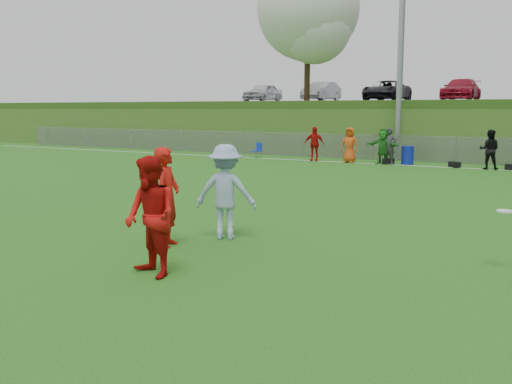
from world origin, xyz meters
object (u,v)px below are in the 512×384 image
Objects in this scene: recycling_bin at (408,155)px; player_blue at (226,192)px; frisbee at (505,211)px; player_red_center at (151,217)px; player_red_left at (167,197)px.

player_blue is at bearing -87.11° from recycling_bin.
frisbee reaches higher than recycling_bin.
player_blue is at bearing 119.47° from player_red_center.
recycling_bin is at bearing 114.82° from player_red_center.
player_red_center reaches higher than frisbee.
player_blue is 17.09m from recycling_bin.
player_red_center is 7.09× the size of frisbee.
player_blue is at bearing -176.87° from frisbee.
recycling_bin is at bearing -107.24° from player_blue.
frisbee is (5.09, 0.28, 0.02)m from player_blue.
player_red_left reaches higher than frisbee.
frisbee is at bearing -94.06° from player_red_left.
player_blue reaches higher than player_red_left.
player_blue is at bearing -47.69° from player_red_left.
frisbee is at bearing 163.00° from player_blue.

